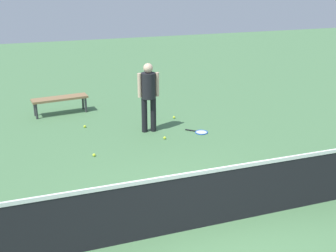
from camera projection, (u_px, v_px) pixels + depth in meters
The scene contains 9 objects.
ground_plane at pixel (198, 228), 6.29m from camera, with size 40.00×40.00×0.00m, color #4C7A4C.
court_net at pixel (199, 199), 6.11m from camera, with size 10.09×0.09×1.07m.
player_near_side at pixel (149, 92), 9.82m from camera, with size 0.53×0.37×1.70m.
tennis_racket_near_player at pixel (200, 132), 10.08m from camera, with size 0.54×0.53×0.03m.
tennis_ball_near_player at pixel (85, 126), 10.39m from camera, with size 0.07×0.07×0.07m, color #C6E033.
tennis_ball_by_net at pixel (174, 117), 11.06m from camera, with size 0.07×0.07×0.07m, color #C6E033.
tennis_ball_midcourt at pixel (94, 155), 8.75m from camera, with size 0.07×0.07×0.07m, color #C6E033.
tennis_ball_baseline at pixel (165, 138), 9.67m from camera, with size 0.07×0.07×0.07m, color #C6E033.
courtside_bench at pixel (60, 100), 11.29m from camera, with size 1.54×0.57×0.48m.
Camera 1 is at (2.20, 4.91, 3.64)m, focal length 43.97 mm.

